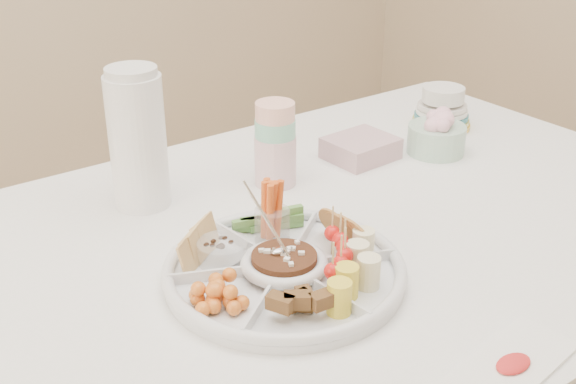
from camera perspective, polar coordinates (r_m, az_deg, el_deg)
party_tray at (r=1.15m, az=-0.30°, el=-5.97°), size 0.50×0.50×0.04m
bean_dip at (r=1.14m, az=-0.30°, el=-5.65°), size 0.14×0.14×0.04m
tortillas at (r=1.22m, az=4.28°, el=-2.91°), size 0.12×0.12×0.05m
carrot_cucumber at (r=1.24m, az=-1.53°, el=-1.22°), size 0.16×0.16×0.11m
pita_raisins at (r=1.18m, az=-6.33°, el=-4.01°), size 0.15×0.15×0.06m
cherries at (r=1.07m, az=-5.53°, el=-7.80°), size 0.13×0.13×0.04m
granola_chunks at (r=1.03m, az=1.19°, el=-9.07°), size 0.13×0.13×0.04m
banana_tomato at (r=1.10m, az=6.17°, el=-5.43°), size 0.16×0.16×0.10m
cup_stack at (r=1.43m, az=-1.02°, el=4.92°), size 0.09×0.09×0.23m
thermos at (r=1.36m, az=-11.82°, el=4.27°), size 0.11×0.11×0.28m
flower_bowl at (r=1.64m, az=11.68°, el=4.63°), size 0.13×0.13×0.10m
napkin_stack at (r=1.59m, az=5.76°, el=3.46°), size 0.15×0.13×0.05m
plate_stack at (r=1.79m, az=12.06°, el=6.40°), size 0.18×0.18×0.09m
placemat at (r=1.01m, az=16.25°, el=-13.80°), size 0.29×0.13×0.01m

